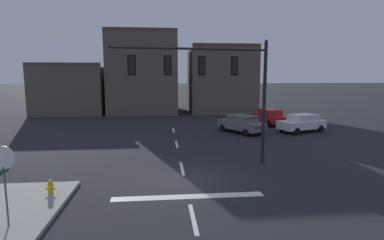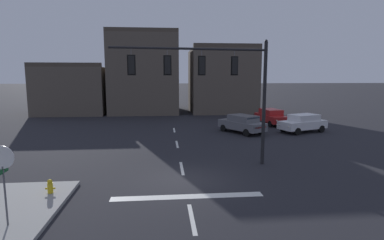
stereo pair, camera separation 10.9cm
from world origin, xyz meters
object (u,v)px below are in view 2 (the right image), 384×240
object	(u,v)px
car_lot_middle	(303,123)
car_lot_farside	(242,123)
stop_sign	(3,167)
car_lot_nearside	(271,116)
signal_mast_near_side	(214,77)
fire_hydrant	(50,189)

from	to	relation	value
car_lot_middle	car_lot_farside	world-z (taller)	same
stop_sign	car_lot_farside	bearing A→B (deg)	53.34
car_lot_nearside	car_lot_farside	bearing A→B (deg)	-134.06
signal_mast_near_side	stop_sign	distance (m)	10.49
car_lot_middle	car_lot_farside	distance (m)	5.55
signal_mast_near_side	car_lot_middle	bearing A→B (deg)	45.14
signal_mast_near_side	fire_hydrant	world-z (taller)	signal_mast_near_side
stop_sign	fire_hydrant	size ratio (longest dim) A/B	3.77
car_lot_nearside	car_lot_farside	world-z (taller)	same
stop_sign	fire_hydrant	bearing A→B (deg)	82.15
signal_mast_near_side	car_lot_middle	xyz separation A→B (m)	(9.74, 9.79, -4.12)
signal_mast_near_side	car_lot_nearside	distance (m)	17.12
stop_sign	car_lot_middle	bearing A→B (deg)	42.36
signal_mast_near_side	fire_hydrant	xyz separation A→B (m)	(-7.52, -3.53, -4.65)
car_lot_farside	signal_mast_near_side	bearing A→B (deg)	-112.85
car_lot_nearside	fire_hydrant	xyz separation A→B (m)	(-15.94, -17.86, -0.53)
signal_mast_near_side	stop_sign	world-z (taller)	signal_mast_near_side
fire_hydrant	car_lot_farside	bearing A→B (deg)	49.02
signal_mast_near_side	stop_sign	size ratio (longest dim) A/B	2.97
signal_mast_near_side	stop_sign	bearing A→B (deg)	-141.44
signal_mast_near_side	car_lot_farside	distance (m)	11.56
fire_hydrant	signal_mast_near_side	bearing A→B (deg)	25.17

